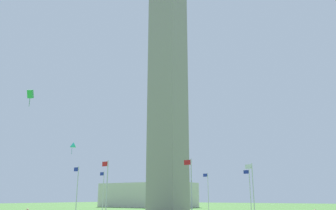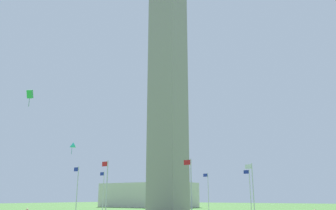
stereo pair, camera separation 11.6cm
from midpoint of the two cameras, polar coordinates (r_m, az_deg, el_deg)
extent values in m
cube|color=gray|center=(62.68, -0.05, 2.22)|extent=(5.39, 5.39, 43.10)
cylinder|color=silver|center=(69.23, -10.75, -14.00)|extent=(0.14, 0.14, 7.81)
cube|color=#1E2D99|center=(69.74, -10.95, -11.15)|extent=(1.00, 0.03, 0.64)
cylinder|color=silver|center=(58.72, -14.92, -13.62)|extent=(0.14, 0.14, 7.81)
cube|color=#1E2D99|center=(59.29, -15.05, -10.27)|extent=(1.00, 0.03, 0.64)
cylinder|color=silver|center=(48.11, -10.20, -13.68)|extent=(0.14, 0.14, 7.81)
cube|color=red|center=(48.68, -10.49, -9.60)|extent=(1.00, 0.03, 0.64)
cylinder|color=silver|center=(45.33, 3.84, -13.80)|extent=(0.14, 0.14, 7.81)
cube|color=red|center=(45.81, 3.16, -9.49)|extent=(1.00, 0.03, 0.64)
cylinder|color=silver|center=(53.12, 13.92, -13.59)|extent=(0.14, 0.14, 7.81)
cube|color=white|center=(53.48, 13.12, -9.93)|extent=(1.00, 0.03, 0.64)
cylinder|color=silver|center=(64.54, 13.45, -13.80)|extent=(0.14, 0.14, 7.81)
cube|color=#1E2D99|center=(64.88, 12.80, -10.78)|extent=(1.00, 0.03, 0.64)
cylinder|color=silver|center=(72.80, 6.64, -14.19)|extent=(0.14, 0.14, 7.81)
cube|color=#1E2D99|center=(73.17, 6.17, -11.50)|extent=(1.00, 0.03, 0.64)
cylinder|color=silver|center=(74.56, -2.43, -14.29)|extent=(0.14, 0.14, 7.81)
cube|color=#1E2D99|center=(75.01, -2.75, -11.65)|extent=(1.00, 0.03, 0.64)
sphere|color=tan|center=(43.01, 23.13, -15.79)|extent=(0.24, 0.24, 0.24)
sphere|color=beige|center=(41.91, -22.35, -15.73)|extent=(0.24, 0.24, 0.24)
cube|color=green|center=(36.05, -21.96, 1.70)|extent=(0.75, 0.84, 0.91)
cylinder|color=#208035|center=(35.86, -22.07, 0.60)|extent=(0.04, 0.04, 1.07)
cone|color=#33C6D1|center=(48.79, -15.70, -6.57)|extent=(1.26, 1.29, 1.04)
cylinder|color=teal|center=(48.71, -15.75, -7.32)|extent=(0.04, 0.04, 0.96)
cube|color=beige|center=(108.69, -3.48, -14.70)|extent=(28.78, 13.08, 7.11)
camera|label=1|loc=(0.06, -90.05, 0.01)|focal=36.73mm
camera|label=2|loc=(0.06, 89.95, -0.01)|focal=36.73mm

